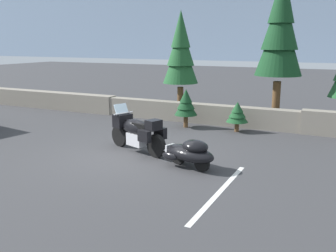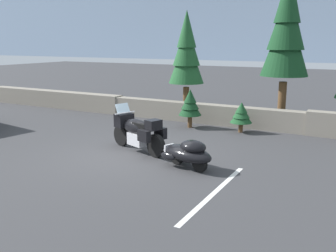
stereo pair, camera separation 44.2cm
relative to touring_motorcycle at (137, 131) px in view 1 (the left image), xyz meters
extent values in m
plane|color=#38383A|center=(0.02, -0.41, -0.62)|extent=(80.00, 80.00, 0.00)
cube|color=gray|center=(-7.98, 4.64, -0.22)|extent=(8.00, 0.60, 0.81)
cube|color=gray|center=(0.02, 4.62, -0.24)|extent=(8.00, 0.51, 0.77)
cube|color=#7F93AD|center=(0.02, 94.59, 7.38)|extent=(240.00, 80.00, 16.00)
cylinder|color=black|center=(-0.77, 0.28, -0.29)|extent=(0.67, 0.36, 0.66)
cylinder|color=black|center=(0.78, -0.28, -0.29)|extent=(0.67, 0.36, 0.66)
cube|color=silver|center=(0.05, -0.02, -0.24)|extent=(0.71, 0.62, 0.36)
ellipsoid|color=black|center=(-0.04, 0.01, 0.09)|extent=(1.28, 0.82, 0.48)
cube|color=black|center=(-0.63, 0.23, 0.21)|extent=(0.51, 0.61, 0.40)
cube|color=#9EB7C6|center=(-0.68, 0.24, 0.54)|extent=(0.33, 0.48, 0.34)
cube|color=black|center=(0.24, -0.09, 0.19)|extent=(0.65, 0.53, 0.16)
cube|color=black|center=(0.69, -0.25, 0.29)|extent=(0.44, 0.48, 0.28)
cube|color=black|center=(0.54, -0.51, 0.01)|extent=(0.43, 0.29, 0.32)
cube|color=black|center=(0.74, 0.05, 0.01)|extent=(0.43, 0.29, 0.32)
cylinder|color=silver|center=(-0.58, 0.21, 0.44)|extent=(0.27, 0.67, 0.04)
cylinder|color=silver|center=(-0.72, 0.26, -0.04)|extent=(0.26, 0.15, 0.54)
cylinder|color=black|center=(1.58, -0.57, -0.40)|extent=(0.45, 0.24, 0.44)
cylinder|color=black|center=(2.36, -0.85, -0.40)|extent=(0.45, 0.24, 0.44)
ellipsoid|color=black|center=(1.97, -0.71, -0.24)|extent=(1.64, 1.15, 0.40)
ellipsoid|color=black|center=(2.14, -0.77, -0.02)|extent=(0.87, 0.77, 0.32)
cube|color=silver|center=(1.30, -0.47, -0.26)|extent=(0.16, 0.32, 0.24)
ellipsoid|color=black|center=(1.48, -0.87, -0.34)|extent=(0.54, 0.31, 0.20)
ellipsoid|color=black|center=(1.69, -0.27, -0.34)|extent=(0.54, 0.31, 0.20)
cylinder|color=silver|center=(0.94, -0.34, -0.35)|extent=(0.68, 0.28, 0.05)
cylinder|color=brown|center=(2.92, 5.63, 0.22)|extent=(0.30, 0.30, 1.68)
cone|color=#143D1E|center=(2.92, 5.63, 2.61)|extent=(1.76, 1.76, 2.66)
cone|color=#143D1E|center=(2.92, 5.63, 3.41)|extent=(1.37, 1.37, 2.33)
cylinder|color=brown|center=(-1.05, 5.44, 0.02)|extent=(0.26, 0.26, 1.29)
cone|color=#1E5128|center=(-1.05, 5.44, 1.85)|extent=(1.48, 1.48, 2.03)
cone|color=#1E5128|center=(-1.05, 5.44, 2.46)|extent=(1.15, 1.15, 1.78)
cone|color=#1E5128|center=(-1.05, 5.44, 3.07)|extent=(0.81, 0.81, 1.52)
cylinder|color=brown|center=(1.93, 3.76, -0.47)|extent=(0.15, 0.15, 0.31)
cone|color=#194723|center=(1.93, 3.76, -0.02)|extent=(0.78, 0.78, 0.49)
cone|color=#194723|center=(1.93, 3.76, 0.13)|extent=(0.61, 0.61, 0.43)
cone|color=#194723|center=(1.93, 3.76, 0.28)|extent=(0.43, 0.43, 0.37)
cylinder|color=brown|center=(0.00, 3.62, -0.41)|extent=(0.16, 0.16, 0.42)
cone|color=#143D1E|center=(0.00, 3.62, 0.18)|extent=(0.86, 0.86, 0.66)
cone|color=#143D1E|center=(0.00, 3.62, 0.38)|extent=(0.67, 0.67, 0.58)
cone|color=#143D1E|center=(0.00, 3.62, 0.58)|extent=(0.47, 0.47, 0.50)
cube|color=silver|center=(3.19, -1.91, -0.62)|extent=(0.12, 3.60, 0.01)
camera|label=1|loc=(5.55, -9.34, 2.53)|focal=40.77mm
camera|label=2|loc=(5.95, -9.13, 2.53)|focal=40.77mm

